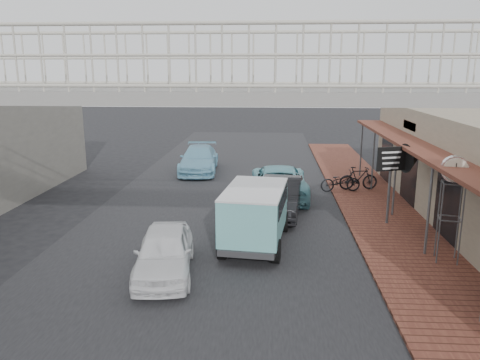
# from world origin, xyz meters

# --- Properties ---
(ground) EXTENTS (120.00, 120.00, 0.00)m
(ground) POSITION_xyz_m (0.00, 0.00, 0.00)
(ground) COLOR black
(ground) RESTS_ON ground
(road_strip) EXTENTS (10.00, 60.00, 0.01)m
(road_strip) POSITION_xyz_m (0.00, 0.00, 0.01)
(road_strip) COLOR black
(road_strip) RESTS_ON ground
(sidewalk) EXTENTS (3.00, 40.00, 0.10)m
(sidewalk) POSITION_xyz_m (6.50, 3.00, 0.05)
(sidewalk) COLOR brown
(sidewalk) RESTS_ON ground
(footbridge) EXTENTS (16.40, 2.40, 6.34)m
(footbridge) POSITION_xyz_m (0.00, -4.00, 3.18)
(footbridge) COLOR gray
(footbridge) RESTS_ON ground
(white_hatchback) EXTENTS (2.03, 4.00, 1.31)m
(white_hatchback) POSITION_xyz_m (-0.80, -0.73, 0.65)
(white_hatchback) COLOR white
(white_hatchback) RESTS_ON ground
(dark_sedan) EXTENTS (2.02, 4.50, 1.43)m
(dark_sedan) POSITION_xyz_m (2.55, 5.15, 0.72)
(dark_sedan) COLOR black
(dark_sedan) RESTS_ON ground
(angkot_curb) EXTENTS (2.53, 5.36, 1.48)m
(angkot_curb) POSITION_xyz_m (2.50, 7.69, 0.74)
(angkot_curb) COLOR #79C7D3
(angkot_curb) RESTS_ON ground
(angkot_far) EXTENTS (2.31, 5.04, 1.43)m
(angkot_far) POSITION_xyz_m (-1.91, 12.80, 0.71)
(angkot_far) COLOR #7CBBD7
(angkot_far) RESTS_ON ground
(angkot_van) EXTENTS (2.27, 4.23, 1.98)m
(angkot_van) POSITION_xyz_m (1.67, 1.64, 1.26)
(angkot_van) COLOR black
(angkot_van) RESTS_ON ground
(motorcycle_near) EXTENTS (1.97, 1.01, 0.99)m
(motorcycle_near) POSITION_xyz_m (5.37, 8.48, 0.59)
(motorcycle_near) COLOR black
(motorcycle_near) RESTS_ON sidewalk
(motorcycle_far) EXTENTS (1.88, 0.77, 1.10)m
(motorcycle_far) POSITION_xyz_m (6.26, 8.92, 0.65)
(motorcycle_far) COLOR black
(motorcycle_far) RESTS_ON sidewalk
(street_clock) EXTENTS (0.81, 0.72, 3.15)m
(street_clock) POSITION_xyz_m (7.35, 0.50, 2.72)
(street_clock) COLOR #59595B
(street_clock) RESTS_ON sidewalk
(arrow_sign) EXTENTS (1.78, 1.19, 2.94)m
(arrow_sign) POSITION_xyz_m (7.14, 4.14, 2.48)
(arrow_sign) COLOR #59595B
(arrow_sign) RESTS_ON sidewalk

